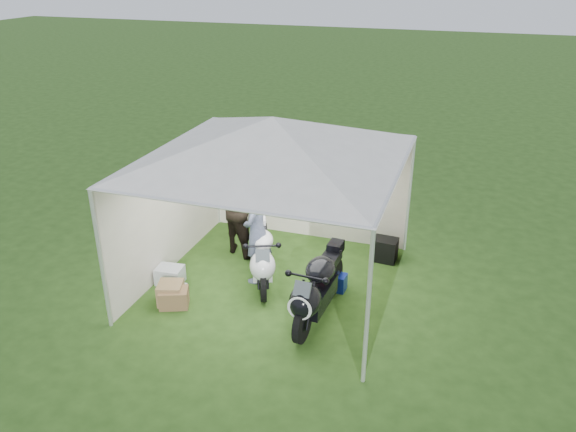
% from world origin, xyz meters
% --- Properties ---
extents(ground, '(80.00, 80.00, 0.00)m').
position_xyz_m(ground, '(0.00, 0.00, 0.00)').
color(ground, '#234013').
rests_on(ground, ground).
extents(canopy_tent, '(5.66, 5.66, 3.00)m').
position_xyz_m(canopy_tent, '(-0.00, 0.03, 2.58)').
color(canopy_tent, silver).
rests_on(canopy_tent, ground).
extents(motorcycle_white, '(0.98, 1.82, 0.95)m').
position_xyz_m(motorcycle_white, '(-0.22, -0.03, 0.53)').
color(motorcycle_white, black).
rests_on(motorcycle_white, ground).
extents(motorcycle_black, '(0.55, 2.08, 1.02)m').
position_xyz_m(motorcycle_black, '(0.99, -0.80, 0.57)').
color(motorcycle_black, black).
rests_on(motorcycle_black, ground).
extents(paddock_stand, '(0.41, 0.27, 0.30)m').
position_xyz_m(paddock_stand, '(1.06, 0.14, 0.15)').
color(paddock_stand, '#162CB9').
rests_on(paddock_stand, ground).
extents(person_dark_jacket, '(1.14, 1.04, 1.91)m').
position_xyz_m(person_dark_jacket, '(-1.02, 0.93, 0.95)').
color(person_dark_jacket, black).
rests_on(person_dark_jacket, ground).
extents(person_blue_jacket, '(0.46, 0.69, 1.89)m').
position_xyz_m(person_blue_jacket, '(-0.33, 0.05, 0.95)').
color(person_blue_jacket, slate).
rests_on(person_blue_jacket, ground).
extents(equipment_box, '(0.47, 0.38, 0.44)m').
position_xyz_m(equipment_box, '(1.70, 1.45, 0.22)').
color(equipment_box, black).
rests_on(equipment_box, ground).
extents(crate_0, '(0.49, 0.40, 0.30)m').
position_xyz_m(crate_0, '(-1.75, -0.57, 0.15)').
color(crate_0, '#B7BCC1').
rests_on(crate_0, ground).
extents(crate_1, '(0.50, 0.50, 0.36)m').
position_xyz_m(crate_1, '(-1.42, -1.12, 0.18)').
color(crate_1, olive).
rests_on(crate_1, ground).
extents(crate_2, '(0.28, 0.24, 0.20)m').
position_xyz_m(crate_2, '(-1.43, -0.89, 0.10)').
color(crate_2, '#B6B9BE').
rests_on(crate_2, ground).
extents(crate_3, '(0.56, 0.48, 0.31)m').
position_xyz_m(crate_3, '(-1.32, -1.21, 0.16)').
color(crate_3, brown).
rests_on(crate_3, ground).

